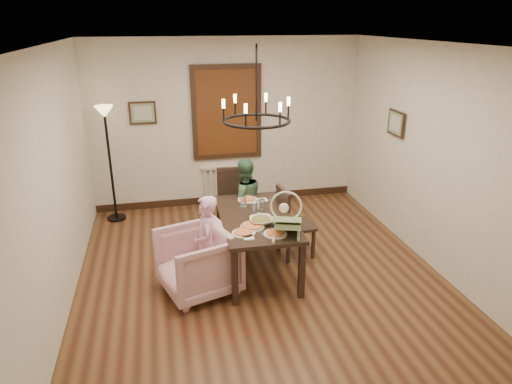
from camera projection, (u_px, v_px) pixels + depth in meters
name	position (u px, v px, depth m)	size (l,w,h in m)	color
room_shell	(253.00, 160.00, 5.69)	(4.51, 5.00, 2.81)	brown
dining_table	(256.00, 222.00, 5.72)	(0.93, 1.61, 0.74)	black
chair_far	(234.00, 204.00, 6.68)	(0.45, 0.45, 1.02)	black
chair_right	(296.00, 221.00, 6.13)	(0.44, 0.44, 1.00)	black
armchair	(198.00, 262.00, 5.34)	(0.82, 0.84, 0.77)	#D7A5A8
elderly_woman	(207.00, 253.00, 5.32)	(0.36, 0.24, 0.99)	#E7A3CB
seated_man	(244.00, 208.00, 6.54)	(0.50, 0.39, 1.03)	#3D6647
baby_bouncer	(287.00, 219.00, 5.18)	(0.39, 0.53, 0.34)	#B4E29B
salad_bowl	(261.00, 220.00, 5.48)	(0.34, 0.34, 0.08)	white
pizza_platter	(252.00, 226.00, 5.37)	(0.28, 0.28, 0.04)	tan
drinking_glass	(254.00, 210.00, 5.71)	(0.07, 0.07, 0.14)	silver
window_blinds	(227.00, 113.00, 7.53)	(1.00, 0.03, 1.40)	brown
radiator	(228.00, 183.00, 7.99)	(0.92, 0.12, 0.62)	silver
picture_back	(143.00, 113.00, 7.25)	(0.42, 0.03, 0.36)	black
picture_right	(396.00, 123.00, 6.53)	(0.42, 0.03, 0.36)	black
floor_lamp	(111.00, 166.00, 7.11)	(0.30, 0.30, 1.80)	black
chandelier	(256.00, 121.00, 5.26)	(0.80, 0.80, 0.04)	black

